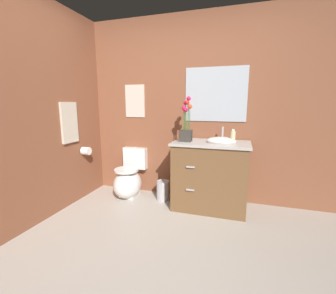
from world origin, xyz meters
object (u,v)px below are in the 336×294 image
Objects in this scene: toilet at (129,180)px; vanity_cabinet at (210,175)px; soap_bottle at (233,137)px; trash_bin at (163,190)px; hanging_towel at (69,123)px; wall_poster at (135,101)px; flower_vase at (186,126)px; wall_mirror at (216,95)px; toilet_paper_roll at (86,151)px.

toilet is 0.66× the size of vanity_cabinet.
trash_bin is (-0.91, 0.09, -0.81)m from soap_bottle.
hanging_towel reaches higher than trash_bin.
toilet is 1.48× the size of wall_poster.
vanity_cabinet is 0.69m from flower_vase.
wall_poster reaches higher than hanging_towel.
vanity_cabinet is at bearing 173.63° from soap_bottle.
flower_vase is at bearing -14.84° from trash_bin.
toilet is 1.58m from soap_bottle.
wall_poster is 0.58× the size of wall_mirror.
flower_vase is 2.05× the size of trash_bin.
trash_bin is (-0.34, 0.09, -0.92)m from flower_vase.
wall_mirror is at bearing 15.15° from toilet_paper_roll.
toilet is 1.18m from vanity_cabinet.
toilet is at bearing -167.03° from wall_mirror.
wall_mirror is at bearing 12.97° from toilet.
wall_poster is (-1.42, 0.32, 0.43)m from soap_bottle.
wall_poster reaches higher than trash_bin.
trash_bin is at bearing 21.96° from hanging_towel.
toilet is 2.54× the size of trash_bin.
soap_bottle is 0.37× the size of wall_poster.
toilet is 1.18m from flower_vase.
flower_vase reaches higher than toilet_paper_roll.
soap_bottle is (0.25, -0.03, 0.50)m from vanity_cabinet.
flower_vase reaches higher than vanity_cabinet.
toilet_paper_roll is at bearing 76.02° from hanging_towel.
soap_bottle is at bearing -51.71° from wall_mirror.
toilet is 1.70m from wall_mirror.
wall_mirror is at bearing 21.17° from hanging_towel.
hanging_towel is (-0.61, -0.42, 0.85)m from toilet.
wall_poster reaches higher than vanity_cabinet.
vanity_cabinet is at bearing 5.72° from flower_vase.
hanging_towel is at bearing -169.83° from soap_bottle.
toilet is 1.12m from hanging_towel.
trash_bin is 0.34× the size of wall_mirror.
wall_poster is 0.90× the size of hanging_towel.
wall_mirror is at bearing 90.53° from vanity_cabinet.
soap_bottle is 0.63× the size of trash_bin.
hanging_towel reaches higher than vanity_cabinet.
vanity_cabinet is 9.50× the size of toilet_paper_roll.
wall_poster is at bearing 155.11° from trash_bin.
vanity_cabinet is 0.56m from soap_bottle.
vanity_cabinet is 1.51m from wall_poster.
soap_bottle is at bearing -12.82° from wall_poster.
flower_vase is 0.60m from wall_mirror.
trash_bin is (0.51, 0.03, -0.11)m from toilet.
vanity_cabinet is 1.31× the size of wall_mirror.
vanity_cabinet is at bearing -14.17° from wall_poster.
toilet_paper_roll is (-1.97, -0.14, -0.26)m from soap_bottle.
hanging_towel is at bearing -158.83° from wall_mirror.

